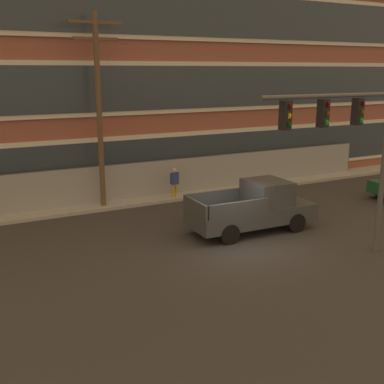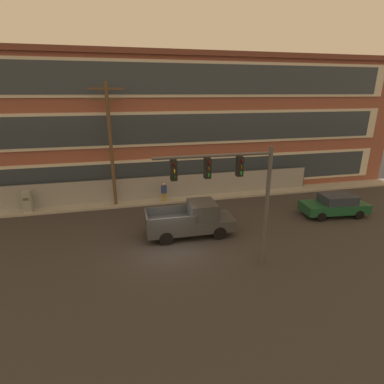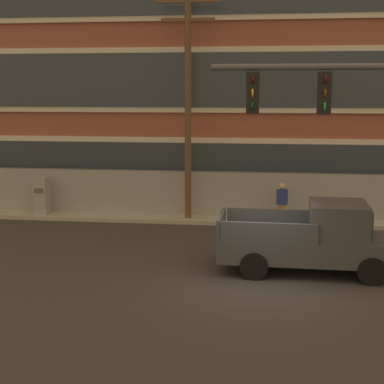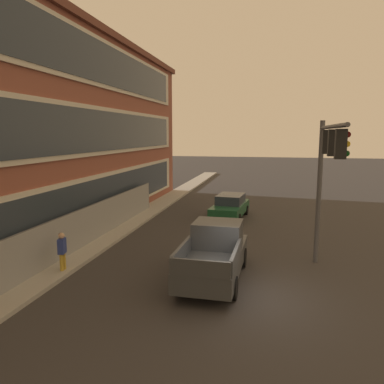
{
  "view_description": "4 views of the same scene",
  "coord_description": "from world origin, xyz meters",
  "px_view_note": "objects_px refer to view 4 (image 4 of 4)",
  "views": [
    {
      "loc": [
        -9.62,
        -14.85,
        6.59
      ],
      "look_at": [
        -0.79,
        2.14,
        1.72
      ],
      "focal_mm": 45.0,
      "sensor_mm": 36.0,
      "label": 1
    },
    {
      "loc": [
        -2.35,
        -15.28,
        8.43
      ],
      "look_at": [
        2.13,
        3.29,
        2.04
      ],
      "focal_mm": 28.0,
      "sensor_mm": 36.0,
      "label": 2
    },
    {
      "loc": [
        0.16,
        -15.9,
        5.31
      ],
      "look_at": [
        -2.24,
        2.65,
        2.05
      ],
      "focal_mm": 55.0,
      "sensor_mm": 36.0,
      "label": 3
    },
    {
      "loc": [
        -12.12,
        -0.96,
        5.53
      ],
      "look_at": [
        3.08,
        2.31,
        3.12
      ],
      "focal_mm": 35.0,
      "sensor_mm": 36.0,
      "label": 4
    }
  ],
  "objects_px": {
    "pickup_truck_dark_grey": "(215,254)",
    "pedestrian_near_cabinet": "(62,250)",
    "traffic_signal_mast": "(327,163)",
    "sedan_dark_green": "(230,206)"
  },
  "relations": [
    {
      "from": "pickup_truck_dark_grey",
      "to": "pedestrian_near_cabinet",
      "type": "distance_m",
      "value": 6.05
    },
    {
      "from": "traffic_signal_mast",
      "to": "sedan_dark_green",
      "type": "distance_m",
      "value": 11.3
    },
    {
      "from": "traffic_signal_mast",
      "to": "pedestrian_near_cabinet",
      "type": "distance_m",
      "value": 10.77
    },
    {
      "from": "sedan_dark_green",
      "to": "pedestrian_near_cabinet",
      "type": "height_order",
      "value": "pedestrian_near_cabinet"
    },
    {
      "from": "pickup_truck_dark_grey",
      "to": "sedan_dark_green",
      "type": "distance_m",
      "value": 10.64
    },
    {
      "from": "pickup_truck_dark_grey",
      "to": "pedestrian_near_cabinet",
      "type": "height_order",
      "value": "pickup_truck_dark_grey"
    },
    {
      "from": "traffic_signal_mast",
      "to": "pedestrian_near_cabinet",
      "type": "height_order",
      "value": "traffic_signal_mast"
    },
    {
      "from": "traffic_signal_mast",
      "to": "pickup_truck_dark_grey",
      "type": "height_order",
      "value": "traffic_signal_mast"
    },
    {
      "from": "pedestrian_near_cabinet",
      "to": "sedan_dark_green",
      "type": "bearing_deg",
      "value": -25.13
    },
    {
      "from": "sedan_dark_green",
      "to": "traffic_signal_mast",
      "type": "bearing_deg",
      "value": -154.27
    }
  ]
}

